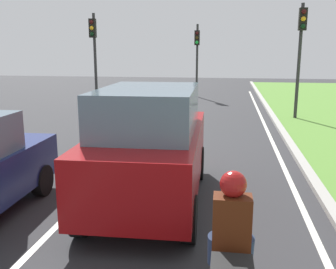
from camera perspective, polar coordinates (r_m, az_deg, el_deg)
name	(u,v)px	position (r m, az deg, el deg)	size (l,w,h in m)	color
ground_plane	(165,137)	(13.24, -0.43, -0.45)	(60.00, 60.00, 0.00)	#2D2D30
lane_line_center	(145,137)	(13.37, -3.39, -0.33)	(0.12, 32.00, 0.01)	silver
lane_line_right_edge	(272,141)	(13.14, 15.25, -0.98)	(0.12, 32.00, 0.01)	silver
curb_right	(288,140)	(13.19, 17.42, -0.81)	(0.24, 48.00, 0.12)	#9E9B93
car_suv_ahead	(150,145)	(7.34, -2.71, -1.64)	(2.10, 4.56, 2.28)	maroon
rider_person	(232,221)	(4.18, 9.49, -12.60)	(0.50, 0.40, 1.16)	#4C1E0C
traffic_light_near_right	(301,42)	(17.37, 19.18, 12.94)	(0.32, 0.50, 4.87)	#2D2D2D
traffic_light_overhead_left	(94,45)	(19.84, -10.98, 12.90)	(0.32, 0.50, 4.74)	#2D2D2D
traffic_light_far_median	(197,49)	(24.80, 4.35, 12.54)	(0.32, 0.50, 4.57)	#2D2D2D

